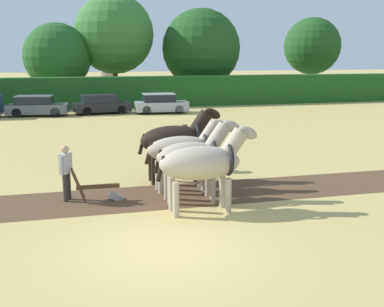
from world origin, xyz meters
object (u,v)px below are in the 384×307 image
(tree_center_right, at_px, (312,46))
(draft_horse_trail_left, at_px, (184,149))
(farmer_beside_team, at_px, (185,143))
(parked_car_center_left, at_px, (101,104))
(tree_center, at_px, (201,48))
(draft_horse_lead_right, at_px, (194,156))
(parked_car_center, at_px, (161,104))
(tree_left, at_px, (57,57))
(plow, at_px, (102,191))
(parked_car_left, at_px, (37,106))
(farmer_at_plow, at_px, (66,169))
(draft_horse_trail_right, at_px, (176,139))
(church_spire, at_px, (107,21))
(draft_horse_lead_left, at_px, (204,163))
(tree_center_left, at_px, (114,34))

(tree_center_right, bearing_deg, draft_horse_trail_left, -124.75)
(farmer_beside_team, xyz_separation_m, parked_car_center_left, (-1.52, 19.18, -0.34))
(tree_center_right, bearing_deg, tree_center, -173.89)
(tree_center, height_order, draft_horse_lead_right, tree_center)
(tree_center_right, height_order, parked_car_center, tree_center_right)
(tree_left, bearing_deg, parked_car_center_left, -71.06)
(draft_horse_trail_left, bearing_deg, tree_center_right, 56.16)
(plow, height_order, parked_car_left, parked_car_left)
(draft_horse_trail_left, bearing_deg, plow, -167.79)
(tree_center, distance_m, plow, 33.88)
(tree_center_right, xyz_separation_m, parked_car_center, (-18.65, -11.10, -4.53))
(plow, bearing_deg, draft_horse_lead_right, -12.17)
(tree_center, bearing_deg, parked_car_center_left, -139.74)
(farmer_at_plow, distance_m, parked_car_left, 21.88)
(draft_horse_trail_right, xyz_separation_m, farmer_beside_team, (0.69, 1.52, -0.44))
(parked_car_center_left, bearing_deg, church_spire, 75.89)
(farmer_at_plow, bearing_deg, draft_horse_lead_left, -4.08)
(tree_center_right, relative_size, draft_horse_lead_left, 2.79)
(church_spire, height_order, farmer_at_plow, church_spire)
(tree_center, relative_size, draft_horse_lead_left, 2.95)
(tree_left, bearing_deg, draft_horse_lead_left, -83.49)
(tree_center_right, bearing_deg, church_spire, 132.15)
(tree_center_right, relative_size, draft_horse_lead_right, 3.00)
(draft_horse_lead_right, relative_size, plow, 1.79)
(draft_horse_lead_left, xyz_separation_m, farmer_at_plow, (-3.66, 2.10, -0.42))
(draft_horse_trail_right, bearing_deg, tree_center_right, 55.19)
(plow, xyz_separation_m, farmer_at_plow, (-1.02, 0.32, 0.67))
(tree_center_right, relative_size, parked_car_center, 2.04)
(farmer_beside_team, relative_size, parked_car_center, 0.43)
(tree_left, xyz_separation_m, tree_center_right, (26.00, 1.51, 1.07))
(draft_horse_lead_right, relative_size, farmer_at_plow, 1.62)
(draft_horse_trail_right, bearing_deg, tree_center_left, 88.26)
(parked_car_center, bearing_deg, draft_horse_trail_right, -96.41)
(farmer_beside_team, bearing_deg, draft_horse_trail_left, -115.19)
(tree_left, height_order, parked_car_center_left, tree_left)
(tree_center_left, bearing_deg, tree_left, -169.09)
(plow, xyz_separation_m, parked_car_left, (-2.71, 22.14, 0.40))
(draft_horse_lead_left, bearing_deg, tree_left, 97.41)
(tree_center_left, height_order, draft_horse_lead_right, tree_center_left)
(parked_car_left, bearing_deg, tree_center_left, 63.62)
(church_spire, distance_m, draft_horse_trail_left, 53.95)
(tree_center_right, distance_m, farmer_at_plow, 41.59)
(plow, height_order, parked_car_center, parked_car_center)
(tree_center_left, distance_m, draft_horse_lead_right, 33.08)
(tree_center_left, bearing_deg, church_spire, 86.05)
(parked_car_left, bearing_deg, church_spire, 83.40)
(tree_center, height_order, tree_center_right, tree_center)
(parked_car_left, bearing_deg, plow, -74.93)
(farmer_beside_team, bearing_deg, parked_car_center, 70.82)
(draft_horse_lead_left, bearing_deg, draft_horse_trail_right, 89.93)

